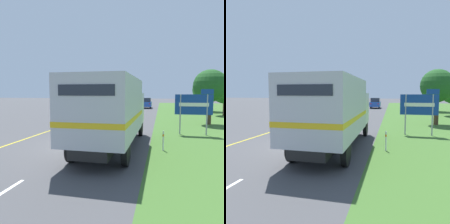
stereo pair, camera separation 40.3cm
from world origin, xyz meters
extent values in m
plane|color=#444447|center=(0.00, 0.00, 0.00)|extent=(200.00, 200.00, 0.00)
cube|color=yellow|center=(-3.70, 18.21, 0.00)|extent=(0.12, 67.66, 0.01)
cube|color=white|center=(0.00, 0.57, 0.00)|extent=(0.12, 2.60, 0.01)
cube|color=white|center=(0.00, 7.17, 0.00)|extent=(0.12, 2.60, 0.01)
cube|color=white|center=(0.00, 13.77, 0.00)|extent=(0.12, 2.60, 0.01)
cube|color=white|center=(0.00, 20.37, 0.00)|extent=(0.12, 2.60, 0.01)
cube|color=white|center=(0.00, 26.97, 0.00)|extent=(0.12, 2.60, 0.01)
cylinder|color=black|center=(0.80, 3.35, 0.50)|extent=(0.22, 1.00, 1.00)
cylinder|color=black|center=(2.99, 3.35, 0.50)|extent=(0.22, 1.00, 1.00)
cylinder|color=black|center=(0.80, -2.69, 0.50)|extent=(0.22, 1.00, 1.00)
cylinder|color=black|center=(2.99, -2.69, 0.50)|extent=(0.22, 1.00, 1.00)
cube|color=black|center=(1.89, 0.00, 0.68)|extent=(1.40, 8.07, 0.36)
cube|color=#B7B7BC|center=(1.89, -1.05, 2.15)|extent=(2.54, 5.97, 2.58)
cube|color=gold|center=(1.89, -1.05, 1.70)|extent=(2.56, 5.99, 0.20)
cube|color=#232833|center=(1.89, -4.04, 2.86)|extent=(1.91, 0.03, 0.36)
cube|color=#B7B7BC|center=(1.89, 2.98, 1.81)|extent=(2.44, 2.10, 1.90)
cube|color=#283342|center=(1.89, 4.04, 2.05)|extent=(2.16, 0.03, 0.85)
cylinder|color=black|center=(-2.68, 14.96, 0.33)|extent=(0.16, 0.66, 0.66)
cylinder|color=black|center=(-1.21, 14.96, 0.33)|extent=(0.16, 0.66, 0.66)
cylinder|color=black|center=(-2.68, 12.19, 0.33)|extent=(0.16, 0.66, 0.66)
cylinder|color=black|center=(-1.21, 12.19, 0.33)|extent=(0.16, 0.66, 0.66)
cube|color=white|center=(-1.95, 13.57, 0.76)|extent=(1.80, 4.47, 0.86)
cube|color=#282D38|center=(-1.95, 13.39, 1.56)|extent=(1.55, 2.46, 0.73)
cube|color=red|center=(-2.58, 11.33, 0.91)|extent=(0.20, 0.03, 0.14)
cube|color=red|center=(-1.32, 11.33, 0.91)|extent=(0.20, 0.03, 0.14)
cylinder|color=black|center=(0.89, 30.72, 0.33)|extent=(0.16, 0.66, 0.66)
cylinder|color=black|center=(2.36, 30.72, 0.33)|extent=(0.16, 0.66, 0.66)
cylinder|color=black|center=(0.89, 28.27, 0.33)|extent=(0.16, 0.66, 0.66)
cylinder|color=black|center=(2.36, 28.27, 0.33)|extent=(0.16, 0.66, 0.66)
cube|color=#234CAD|center=(1.63, 29.49, 0.75)|extent=(1.80, 3.96, 0.84)
cube|color=#282D38|center=(1.63, 29.33, 1.52)|extent=(1.55, 2.18, 0.71)
cube|color=red|center=(1.00, 27.50, 0.90)|extent=(0.20, 0.03, 0.14)
cube|color=red|center=(2.26, 27.50, 0.90)|extent=(0.20, 0.03, 0.14)
cylinder|color=black|center=(-2.54, 43.23, 0.33)|extent=(0.16, 0.66, 0.66)
cylinder|color=black|center=(-1.06, 43.23, 0.33)|extent=(0.16, 0.66, 0.66)
cylinder|color=black|center=(-2.54, 40.86, 0.33)|extent=(0.16, 0.66, 0.66)
cylinder|color=black|center=(-1.06, 40.86, 0.33)|extent=(0.16, 0.66, 0.66)
cube|color=silver|center=(-1.80, 42.04, 0.76)|extent=(1.80, 3.82, 0.87)
cube|color=#282D38|center=(-1.80, 41.89, 1.57)|extent=(1.55, 2.10, 0.74)
cube|color=red|center=(-2.43, 40.12, 0.92)|extent=(0.20, 0.03, 0.14)
cube|color=red|center=(-1.17, 40.12, 0.92)|extent=(0.20, 0.03, 0.14)
cylinder|color=#9E9EA3|center=(5.50, 4.42, 1.34)|extent=(0.09, 0.09, 2.67)
cylinder|color=#9E9EA3|center=(7.16, 4.42, 1.34)|extent=(0.09, 0.09, 2.67)
cube|color=navy|center=(6.33, 4.42, 2.01)|extent=(2.37, 0.06, 1.33)
cube|color=navy|center=(7.13, 4.42, 2.85)|extent=(0.76, 0.06, 0.32)
cube|color=silver|center=(6.33, 4.39, 2.01)|extent=(1.85, 0.02, 0.24)
cylinder|color=#4C3823|center=(8.35, 9.82, 1.13)|extent=(0.39, 0.39, 2.26)
sphere|color=#1E511E|center=(8.35, 9.82, 3.39)|extent=(2.84, 2.84, 2.84)
cylinder|color=#4C3823|center=(10.80, 24.40, 0.85)|extent=(0.35, 0.35, 1.71)
sphere|color=#387A33|center=(10.80, 24.40, 3.32)|extent=(4.03, 4.03, 4.03)
cylinder|color=white|center=(4.38, -0.07, 0.47)|extent=(0.07, 0.07, 0.95)
cylinder|color=orange|center=(4.38, -0.07, 0.74)|extent=(0.08, 0.08, 0.10)
camera|label=1|loc=(4.25, -10.67, 2.76)|focal=35.00mm
camera|label=2|loc=(4.65, -10.57, 2.76)|focal=35.00mm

